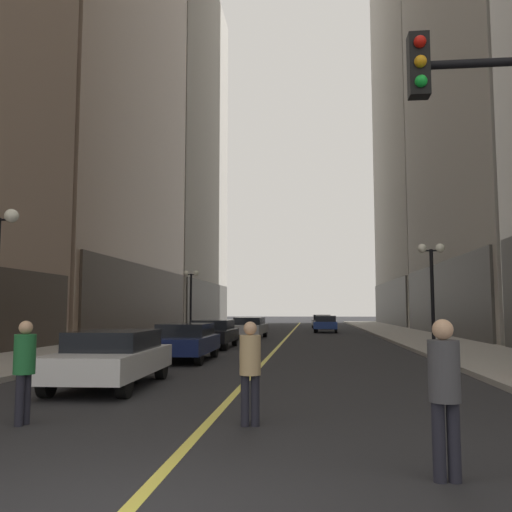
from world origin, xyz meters
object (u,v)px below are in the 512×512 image
(pedestrian_in_tan_trench, at_px, (250,365))
(car_blue, at_px, (326,323))
(pedestrian_with_orange_bag, at_px, (445,386))
(car_navy, at_px, (185,340))
(street_lamp_left_far, at_px, (191,288))
(car_black, at_px, (213,333))
(car_silver, at_px, (249,327))
(pedestrian_in_green_parka, at_px, (24,364))
(car_white, at_px, (112,356))
(street_lamp_right_mid, at_px, (432,273))
(car_grey, at_px, (322,321))

(pedestrian_in_tan_trench, bearing_deg, car_blue, 86.72)
(pedestrian_with_orange_bag, bearing_deg, car_navy, 114.30)
(street_lamp_left_far, bearing_deg, car_black, -71.66)
(car_blue, relative_size, pedestrian_with_orange_bag, 2.40)
(car_navy, height_order, car_silver, same)
(car_silver, height_order, pedestrian_in_tan_trench, pedestrian_in_tan_trench)
(car_silver, bearing_deg, pedestrian_in_green_parka, -91.27)
(car_white, xyz_separation_m, car_blue, (5.80, 31.60, -0.00))
(car_silver, distance_m, street_lamp_right_mid, 15.67)
(car_silver, relative_size, pedestrian_in_tan_trench, 2.88)
(pedestrian_in_green_parka, bearing_deg, car_white, 91.93)
(car_white, distance_m, street_lamp_right_mid, 13.57)
(car_navy, distance_m, street_lamp_right_mid, 9.98)
(car_white, height_order, street_lamp_left_far, street_lamp_left_far)
(pedestrian_in_green_parka, xyz_separation_m, pedestrian_in_tan_trench, (3.61, 0.30, -0.01))
(car_blue, distance_m, street_lamp_right_mid, 22.64)
(pedestrian_in_tan_trench, height_order, street_lamp_right_mid, street_lamp_right_mid)
(car_black, bearing_deg, street_lamp_left_far, 108.34)
(car_navy, distance_m, car_silver, 15.50)
(pedestrian_with_orange_bag, bearing_deg, car_silver, 100.73)
(car_white, height_order, car_blue, same)
(car_white, distance_m, car_navy, 6.67)
(car_navy, distance_m, pedestrian_in_tan_trench, 11.23)
(car_black, xyz_separation_m, car_blue, (5.79, 18.40, -0.00))
(pedestrian_in_tan_trench, relative_size, street_lamp_left_far, 0.37)
(car_navy, relative_size, pedestrian_with_orange_bag, 2.55)
(car_black, bearing_deg, car_white, -90.04)
(pedestrian_in_tan_trench, bearing_deg, pedestrian_in_green_parka, -175.23)
(car_white, bearing_deg, pedestrian_in_green_parka, -88.07)
(pedestrian_with_orange_bag, bearing_deg, pedestrian_in_green_parka, 159.33)
(car_silver, xyz_separation_m, pedestrian_in_tan_trench, (3.03, -26.15, 0.23))
(car_white, distance_m, pedestrian_in_tan_trench, 5.48)
(car_silver, bearing_deg, car_white, -91.88)
(car_navy, distance_m, street_lamp_left_far, 17.22)
(car_grey, xyz_separation_m, street_lamp_right_mid, (3.87, -30.19, 2.54))
(car_silver, height_order, pedestrian_with_orange_bag, pedestrian_with_orange_bag)
(car_grey, height_order, pedestrian_with_orange_bag, pedestrian_with_orange_bag)
(car_white, relative_size, car_black, 1.01)
(car_navy, height_order, street_lamp_right_mid, street_lamp_right_mid)
(car_blue, height_order, car_grey, same)
(pedestrian_in_tan_trench, bearing_deg, pedestrian_with_orange_bag, -46.88)
(pedestrian_in_tan_trench, relative_size, pedestrian_with_orange_bag, 0.95)
(car_blue, height_order, pedestrian_in_green_parka, pedestrian_in_green_parka)
(car_white, bearing_deg, car_grey, 81.96)
(street_lamp_right_mid, bearing_deg, street_lamp_left_far, 132.59)
(street_lamp_left_far, height_order, street_lamp_right_mid, same)
(car_black, distance_m, street_lamp_left_far, 10.96)
(car_white, height_order, car_grey, same)
(car_black, relative_size, pedestrian_with_orange_bag, 2.62)
(pedestrian_in_green_parka, relative_size, street_lamp_right_mid, 0.37)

